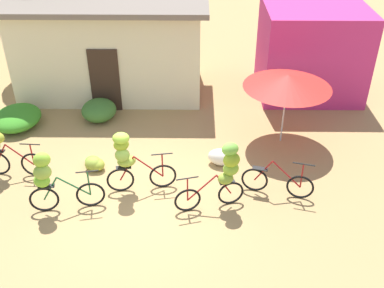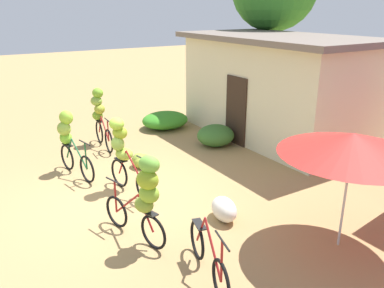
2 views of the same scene
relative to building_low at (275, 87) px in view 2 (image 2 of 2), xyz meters
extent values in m
plane|color=#A48351|center=(1.50, -5.81, -1.57)|extent=(60.00, 60.00, 0.00)
cube|color=beige|center=(0.00, 0.00, -0.10)|extent=(5.77, 2.89, 2.94)
cube|color=#72665B|center=(0.00, 0.00, 1.45)|extent=(6.27, 3.39, 0.16)
cube|color=#332319|center=(0.00, -1.46, -0.57)|extent=(0.90, 0.06, 2.00)
cylinder|color=brown|center=(-2.56, 2.10, 0.24)|extent=(0.39, 0.39, 3.62)
ellipsoid|color=#378A23|center=(-2.49, -2.50, -1.29)|extent=(1.37, 1.58, 0.55)
ellipsoid|color=#396B2A|center=(-0.15, -2.07, -1.26)|extent=(1.04, 1.11, 0.62)
cylinder|color=beige|center=(5.17, -3.21, -0.60)|extent=(0.04, 0.04, 1.94)
cone|color=red|center=(5.17, -3.21, 0.27)|extent=(2.33, 2.33, 0.35)
torus|color=black|center=(-1.22, -4.95, -1.23)|extent=(0.68, 0.09, 0.68)
torus|color=black|center=(-2.18, -4.89, -1.23)|extent=(0.68, 0.09, 0.68)
cylinder|color=maroon|center=(-2.01, -4.90, -0.95)|extent=(0.37, 0.06, 0.59)
cylinder|color=maroon|center=(-1.53, -4.93, -0.95)|extent=(0.65, 0.07, 0.59)
cylinder|color=black|center=(-1.22, -4.95, -0.62)|extent=(0.50, 0.06, 0.03)
cylinder|color=maroon|center=(-1.22, -4.95, -0.93)|extent=(0.04, 0.04, 0.61)
cube|color=black|center=(-2.08, -4.90, -0.86)|extent=(0.37, 0.16, 0.02)
ellipsoid|color=#74A32B|center=(-2.16, -4.91, -0.71)|extent=(0.41, 0.36, 0.27)
ellipsoid|color=#99A42E|center=(-2.01, -4.89, -0.49)|extent=(0.46, 0.41, 0.28)
ellipsoid|color=#8BB03F|center=(-2.12, -4.92, -0.27)|extent=(0.43, 0.36, 0.27)
ellipsoid|color=#78B02C|center=(-2.14, -4.86, -0.04)|extent=(0.42, 0.35, 0.29)
torus|color=black|center=(0.40, -6.08, -1.24)|extent=(0.65, 0.17, 0.66)
torus|color=black|center=(-0.60, -6.27, -1.24)|extent=(0.65, 0.17, 0.66)
cylinder|color=#19592D|center=(-0.43, -6.24, -0.95)|extent=(0.39, 0.11, 0.59)
cylinder|color=#19592D|center=(0.08, -6.14, -0.95)|extent=(0.68, 0.16, 0.60)
cylinder|color=black|center=(0.40, -6.08, -0.59)|extent=(0.50, 0.12, 0.03)
cylinder|color=#19592D|center=(0.40, -6.08, -0.92)|extent=(0.04, 0.04, 0.65)
cube|color=black|center=(-0.50, -6.25, -0.88)|extent=(0.38, 0.20, 0.02)
ellipsoid|color=#76BE2F|center=(-0.57, -6.26, -0.72)|extent=(0.37, 0.30, 0.31)
ellipsoid|color=#8AAF3D|center=(-0.50, -6.29, -0.46)|extent=(0.43, 0.36, 0.33)
ellipsoid|color=#88BC32|center=(-0.49, -6.22, -0.19)|extent=(0.45, 0.42, 0.34)
torus|color=black|center=(2.00, -5.36, -1.24)|extent=(0.65, 0.16, 0.65)
torus|color=black|center=(1.00, -5.53, -1.24)|extent=(0.65, 0.16, 0.65)
cylinder|color=maroon|center=(1.18, -5.50, -0.92)|extent=(0.39, 0.10, 0.65)
cylinder|color=maroon|center=(1.67, -5.42, -0.92)|extent=(0.68, 0.15, 0.66)
cylinder|color=black|center=(2.00, -5.36, -0.60)|extent=(0.50, 0.11, 0.03)
cylinder|color=maroon|center=(2.00, -5.36, -0.92)|extent=(0.04, 0.04, 0.64)
cube|color=black|center=(1.10, -5.51, -0.88)|extent=(0.38, 0.20, 0.02)
ellipsoid|color=#91AF37|center=(1.17, -5.45, -0.74)|extent=(0.51, 0.45, 0.26)
ellipsoid|color=#89B140|center=(1.11, -5.56, -0.50)|extent=(0.37, 0.31, 0.32)
ellipsoid|color=#86A425|center=(1.10, -5.49, -0.26)|extent=(0.44, 0.40, 0.28)
ellipsoid|color=#8EBE34|center=(1.12, -5.56, -0.05)|extent=(0.39, 0.32, 0.26)
torus|color=black|center=(2.61, -6.23, -1.26)|extent=(0.61, 0.21, 0.61)
torus|color=black|center=(3.59, -5.96, -1.26)|extent=(0.61, 0.21, 0.61)
cylinder|color=maroon|center=(3.42, -6.01, -0.97)|extent=(0.38, 0.13, 0.59)
cylinder|color=maroon|center=(2.93, -6.14, -0.97)|extent=(0.67, 0.21, 0.60)
cylinder|color=black|center=(2.61, -6.23, -0.65)|extent=(0.49, 0.16, 0.03)
cylinder|color=maroon|center=(2.61, -6.23, -0.95)|extent=(0.04, 0.04, 0.61)
cube|color=black|center=(3.49, -5.99, -0.92)|extent=(0.38, 0.23, 0.02)
ellipsoid|color=olive|center=(3.45, -6.05, -0.78)|extent=(0.42, 0.37, 0.27)
ellipsoid|color=#82B030|center=(3.56, -6.00, -0.55)|extent=(0.45, 0.41, 0.30)
ellipsoid|color=#89A823|center=(3.56, -6.02, -0.30)|extent=(0.48, 0.44, 0.33)
ellipsoid|color=#72B63D|center=(3.52, -5.96, -0.06)|extent=(0.45, 0.41, 0.29)
torus|color=black|center=(5.21, -5.74, -1.25)|extent=(0.63, 0.21, 0.64)
torus|color=black|center=(4.19, -5.47, -1.25)|extent=(0.63, 0.21, 0.64)
cylinder|color=maroon|center=(4.37, -5.52, -0.95)|extent=(0.40, 0.14, 0.63)
cylinder|color=maroon|center=(4.88, -5.65, -0.95)|extent=(0.70, 0.22, 0.63)
cylinder|color=black|center=(5.21, -5.74, -0.60)|extent=(0.49, 0.15, 0.03)
cylinder|color=maroon|center=(5.21, -5.74, -0.92)|extent=(0.04, 0.04, 0.65)
cube|color=black|center=(4.29, -5.50, -0.90)|extent=(0.38, 0.23, 0.02)
ellipsoid|color=#8DA236|center=(0.18, -4.66, -1.39)|extent=(0.48, 0.41, 0.35)
ellipsoid|color=#75BD33|center=(0.12, -4.48, -1.44)|extent=(0.52, 0.48, 0.26)
ellipsoid|color=#93A532|center=(0.25, -4.66, -1.41)|extent=(0.59, 0.58, 0.31)
ellipsoid|color=silver|center=(3.45, -4.39, -1.35)|extent=(0.78, 0.59, 0.44)
camera|label=1|loc=(2.81, -14.14, 5.36)|focal=42.79mm
camera|label=2|loc=(8.77, -8.40, 2.30)|focal=36.59mm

